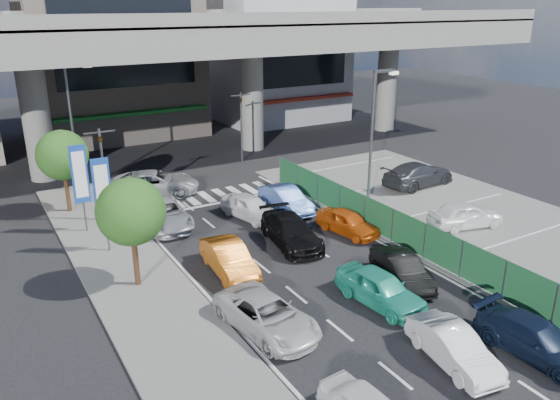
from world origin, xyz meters
TOP-DOWN VIEW (x-y plane):
  - ground at (0.00, 0.00)m, footprint 120.00×120.00m
  - parking_lot at (11.00, 2.00)m, footprint 12.00×28.00m
  - sidewalk_left at (-7.00, 4.00)m, footprint 4.00×30.00m
  - fence_run at (5.30, 1.00)m, footprint 0.16×22.00m
  - expressway at (0.00, 22.00)m, footprint 64.00×14.00m
  - building_center at (0.00, 32.97)m, footprint 14.00×10.90m
  - building_east at (16.00, 31.97)m, footprint 12.00×10.90m
  - traffic_light_left at (-6.20, 12.00)m, footprint 1.60×1.24m
  - traffic_light_right at (5.50, 19.00)m, footprint 1.60×1.24m
  - street_lamp_right at (7.17, 6.00)m, footprint 1.65×0.22m
  - street_lamp_left at (-6.33, 18.00)m, footprint 1.65×0.22m
  - signboard_near at (-7.20, 7.99)m, footprint 0.80×0.14m
  - signboard_far at (-7.60, 10.99)m, footprint 0.80×0.14m
  - tree_near at (-7.00, 4.00)m, footprint 2.80×2.80m
  - tree_far at (-7.80, 14.50)m, footprint 2.80×2.80m
  - hatch_white_back_mid at (0.48, -6.45)m, footprint 1.87×3.94m
  - minivan_navy_back at (3.23, -7.60)m, footprint 2.02×4.43m
  - sedan_white_mid_left at (-3.90, -1.63)m, footprint 2.76×4.86m
  - taxi_teal_mid at (0.89, -2.27)m, footprint 2.03×4.19m
  - hatch_black_mid_right at (2.80, -1.42)m, footprint 2.27×4.04m
  - taxi_orange_left at (-3.11, 3.22)m, footprint 1.73×4.20m
  - sedan_black_mid at (0.84, 4.39)m, footprint 2.58×4.98m
  - taxi_orange_right at (4.07, 4.04)m, footprint 2.08×3.85m
  - wagon_silver_front_left at (-3.80, 9.87)m, footprint 2.63×5.11m
  - sedan_white_front_mid at (0.69, 8.52)m, footprint 2.41×4.14m
  - kei_truck_front_right at (3.02, 8.49)m, footprint 1.46×4.19m
  - crossing_wagon_silver at (-2.65, 14.95)m, footprint 6.06×4.22m
  - parked_sedan_white at (9.93, 1.45)m, footprint 4.29×2.54m
  - parked_sedan_dgrey at (12.72, 7.89)m, footprint 5.46×2.60m
  - traffic_cone at (5.60, 6.16)m, footprint 0.42×0.42m

SIDE VIEW (x-z plane):
  - ground at x=0.00m, z-range 0.00..0.00m
  - parking_lot at x=11.00m, z-range 0.00..0.06m
  - sidewalk_left at x=-7.00m, z-range 0.00..0.12m
  - traffic_cone at x=5.60m, z-range 0.06..0.68m
  - taxi_orange_right at x=4.07m, z-range 0.00..1.24m
  - hatch_white_back_mid at x=0.48m, z-range 0.00..1.25m
  - minivan_navy_back at x=3.23m, z-range 0.00..1.26m
  - hatch_black_mid_right at x=2.80m, z-range 0.00..1.26m
  - sedan_white_mid_left at x=-3.90m, z-range 0.00..1.28m
  - sedan_white_front_mid at x=0.69m, z-range 0.00..1.32m
  - taxi_orange_left at x=-3.11m, z-range 0.00..1.35m
  - taxi_teal_mid at x=0.89m, z-range 0.00..1.38m
  - sedan_black_mid at x=0.84m, z-range 0.00..1.38m
  - wagon_silver_front_left at x=-3.80m, z-range 0.00..1.38m
  - kei_truck_front_right at x=3.02m, z-range 0.00..1.38m
  - parked_sedan_white at x=9.93m, z-range 0.06..1.43m
  - crossing_wagon_silver at x=-2.65m, z-range 0.00..1.54m
  - parked_sedan_dgrey at x=12.72m, z-range 0.06..1.60m
  - fence_run at x=5.30m, z-range 0.00..1.80m
  - signboard_near at x=-7.20m, z-range 0.71..5.41m
  - signboard_far at x=-7.60m, z-range 0.71..5.41m
  - tree_near at x=-7.00m, z-range 0.99..5.79m
  - tree_far at x=-7.80m, z-range 0.99..5.79m
  - traffic_light_left at x=-6.20m, z-range 1.34..6.54m
  - traffic_light_right at x=5.50m, z-range 1.34..6.54m
  - street_lamp_right at x=7.17m, z-range 0.77..8.77m
  - street_lamp_left at x=-6.33m, z-range 0.77..8.77m
  - building_east at x=16.00m, z-range -0.01..11.99m
  - building_center at x=0.00m, z-range -0.01..14.99m
  - expressway at x=0.00m, z-range 3.39..14.14m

